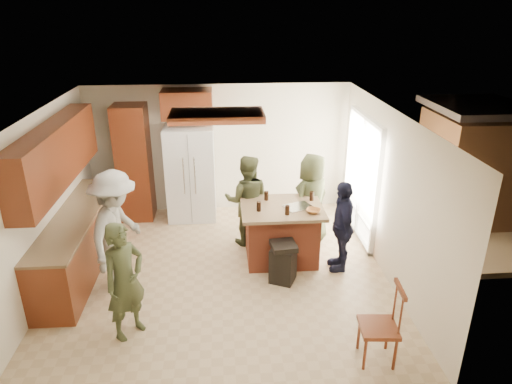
{
  "coord_description": "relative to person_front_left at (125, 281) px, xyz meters",
  "views": [
    {
      "loc": [
        0.07,
        -6.05,
        3.88
      ],
      "look_at": [
        0.57,
        0.5,
        1.15
      ],
      "focal_mm": 32.0,
      "sensor_mm": 36.0,
      "label": 1
    }
  ],
  "objects": [
    {
      "name": "refrigerator",
      "position": [
        0.61,
        3.38,
        0.13
      ],
      "size": [
        0.9,
        0.76,
        1.8
      ],
      "color": "white",
      "rests_on": "ground"
    },
    {
      "name": "kitchen_island",
      "position": [
        2.13,
        1.66,
        -0.29
      ],
      "size": [
        1.28,
        1.03,
        0.93
      ],
      "color": "#A9452B",
      "rests_on": "ground"
    },
    {
      "name": "person_behind_left",
      "position": [
        1.61,
        2.25,
        0.03
      ],
      "size": [
        0.82,
        0.55,
        1.59
      ],
      "primitive_type": "imported",
      "rotation": [
        0.0,
        0.0,
        3.04
      ],
      "color": "#3E4226",
      "rests_on": "ground"
    },
    {
      "name": "person_counter",
      "position": [
        -0.3,
        1.08,
        0.13
      ],
      "size": [
        0.82,
        1.26,
        1.8
      ],
      "primitive_type": "imported",
      "rotation": [
        0.0,
        0.0,
        1.31
      ],
      "color": "gray",
      "rests_on": "ground"
    },
    {
      "name": "person_behind_right",
      "position": [
        2.71,
        2.21,
        0.03
      ],
      "size": [
        0.92,
        0.89,
        1.6
      ],
      "primitive_type": "imported",
      "rotation": [
        0.0,
        0.0,
        3.83
      ],
      "color": "#383E24",
      "rests_on": "ground"
    },
    {
      "name": "left_cabinetry",
      "position": [
        -1.08,
        1.66,
        0.19
      ],
      "size": [
        0.64,
        3.0,
        2.3
      ],
      "color": "maroon",
      "rests_on": "ground"
    },
    {
      "name": "room_shell",
      "position": [
        5.54,
        2.9,
        0.1
      ],
      "size": [
        8.0,
        5.2,
        5.0
      ],
      "color": "tan",
      "rests_on": "ground"
    },
    {
      "name": "person_side_right",
      "position": [
        3.01,
        1.32,
        -0.04
      ],
      "size": [
        0.5,
        0.89,
        1.46
      ],
      "primitive_type": "imported",
      "rotation": [
        0.0,
        0.0,
        -1.65
      ],
      "color": "black",
      "rests_on": "ground"
    },
    {
      "name": "person_front_left",
      "position": [
        0.0,
        0.0,
        0.0
      ],
      "size": [
        0.68,
        0.69,
        1.54
      ],
      "primitive_type": "imported",
      "rotation": [
        0.0,
        0.0,
        0.83
      ],
      "color": "#384025",
      "rests_on": "ground"
    },
    {
      "name": "trash_bin",
      "position": [
        2.08,
        1.02,
        -0.45
      ],
      "size": [
        0.45,
        0.45,
        0.63
      ],
      "color": "black",
      "rests_on": "ground"
    },
    {
      "name": "spindle_chair",
      "position": [
        2.97,
        -0.69,
        -0.31
      ],
      "size": [
        0.45,
        0.45,
        0.99
      ],
      "color": "maroon",
      "rests_on": "ground"
    },
    {
      "name": "back_wall_units",
      "position": [
        -0.17,
        3.46,
        0.61
      ],
      "size": [
        1.8,
        0.6,
        2.45
      ],
      "color": "maroon",
      "rests_on": "ground"
    },
    {
      "name": "island_items",
      "position": [
        2.34,
        1.58,
        0.2
      ],
      "size": [
        1.0,
        0.7,
        0.15
      ],
      "color": "silver",
      "rests_on": "kitchen_island"
    }
  ]
}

